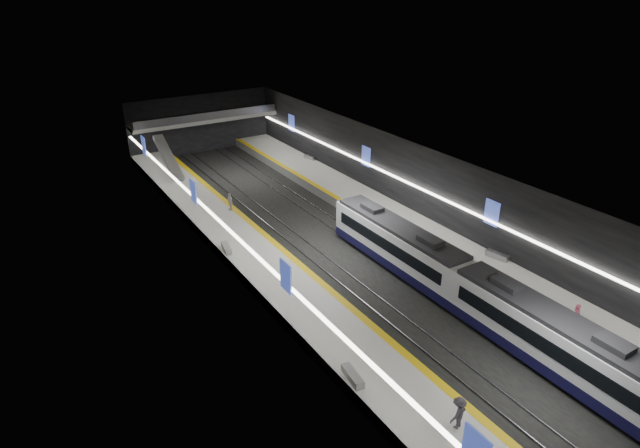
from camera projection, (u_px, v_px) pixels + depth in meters
ground at (341, 251)px, 48.59m from camera, size 70.00×70.00×0.00m
ceiling at (343, 168)px, 45.17m from camera, size 20.00×70.00×0.04m
wall_left at (237, 238)px, 42.12m from camera, size 0.04×70.00×8.00m
wall_right at (428, 189)px, 51.64m from camera, size 0.04×70.00×8.00m
wall_back at (201, 124)px, 73.78m from camera, size 20.00×0.04×8.00m
platform_left at (267, 268)px, 44.81m from camera, size 5.00×70.00×1.00m
tile_surface_left at (267, 263)px, 44.59m from camera, size 5.00×70.00×0.02m
tactile_strip_left at (290, 256)px, 45.64m from camera, size 0.60×70.00×0.02m
platform_right at (405, 227)px, 51.95m from camera, size 5.00×70.00×1.00m
tile_surface_right at (406, 222)px, 51.73m from camera, size 5.00×70.00×0.02m
tactile_strip_right at (388, 228)px, 50.68m from camera, size 0.60×70.00×0.02m
rails at (341, 250)px, 48.57m from camera, size 6.52×70.00×0.12m
train at (463, 284)px, 39.35m from camera, size 2.69×30.04×3.60m
ad_posters at (336, 202)px, 47.44m from camera, size 19.94×53.50×2.20m
cove_light_left at (239, 239)px, 42.30m from camera, size 0.25×68.60×0.12m
cove_light_right at (426, 191)px, 51.63m from camera, size 0.25×68.60×0.12m
mezzanine_bridge at (205, 119)px, 71.74m from camera, size 20.00×3.00×1.50m
escalator at (168, 158)px, 63.76m from camera, size 1.20×7.50×3.92m
bench_left_near at (353, 376)px, 31.72m from camera, size 0.83×2.09×0.50m
bench_left_far at (226, 248)px, 46.45m from camera, size 0.88×2.03×0.48m
bench_right_near at (497, 256)px, 45.21m from camera, size 0.94×2.06×0.49m
bench_right_far at (310, 158)px, 69.16m from camera, size 0.90×1.77×0.42m
passenger_right_a at (577, 316)px, 36.12m from camera, size 0.67×0.79×1.84m
passenger_left_a at (230, 202)px, 54.07m from camera, size 0.47×1.08×1.83m
passenger_left_b at (458, 413)px, 28.10m from camera, size 1.38×0.96×1.96m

